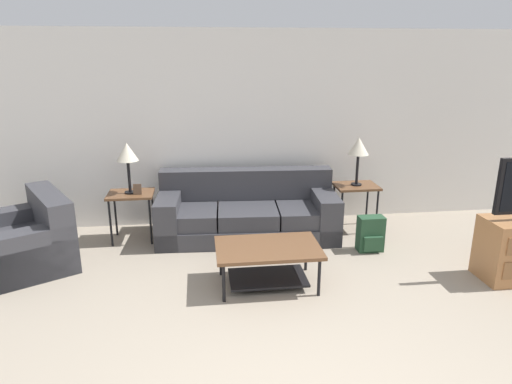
% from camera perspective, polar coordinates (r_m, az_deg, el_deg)
% --- Properties ---
extents(wall_back, '(8.89, 0.06, 2.60)m').
position_cam_1_polar(wall_back, '(6.23, -1.67, 7.85)').
color(wall_back, white).
rests_on(wall_back, ground_plane).
extents(couch, '(2.32, 1.06, 0.82)m').
position_cam_1_polar(couch, '(5.92, -1.10, -2.71)').
color(couch, '#38383D').
rests_on(couch, ground_plane).
extents(armchair, '(1.32, 1.41, 0.80)m').
position_cam_1_polar(armchair, '(5.69, -26.57, -5.47)').
color(armchair, '#38383D').
rests_on(armchair, ground_plane).
extents(coffee_table, '(1.05, 0.68, 0.43)m').
position_cam_1_polar(coffee_table, '(4.65, 1.49, -8.05)').
color(coffee_table, brown).
rests_on(coffee_table, ground_plane).
extents(side_table_left, '(0.56, 0.44, 0.62)m').
position_cam_1_polar(side_table_left, '(5.90, -15.37, -0.77)').
color(side_table_left, brown).
rests_on(side_table_left, ground_plane).
extents(side_table_right, '(0.56, 0.44, 0.62)m').
position_cam_1_polar(side_table_right, '(6.17, 12.37, 0.24)').
color(side_table_right, brown).
rests_on(side_table_right, ground_plane).
extents(table_lamp_left, '(0.26, 0.26, 0.63)m').
position_cam_1_polar(table_lamp_left, '(5.75, -15.81, 4.65)').
color(table_lamp_left, black).
rests_on(table_lamp_left, side_table_left).
extents(table_lamp_right, '(0.26, 0.26, 0.63)m').
position_cam_1_polar(table_lamp_right, '(6.04, 12.71, 5.43)').
color(table_lamp_right, black).
rests_on(table_lamp_right, side_table_right).
extents(backpack, '(0.30, 0.25, 0.43)m').
position_cam_1_polar(backpack, '(5.64, 14.13, -5.15)').
color(backpack, '#23472D').
rests_on(backpack, ground_plane).
extents(picture_frame, '(0.10, 0.04, 0.13)m').
position_cam_1_polar(picture_frame, '(5.78, -14.61, 0.34)').
color(picture_frame, '#4C3828').
rests_on(picture_frame, side_table_left).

